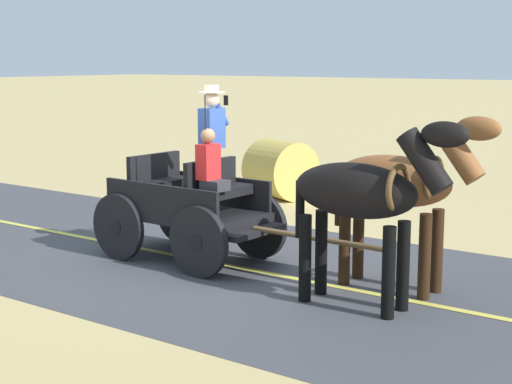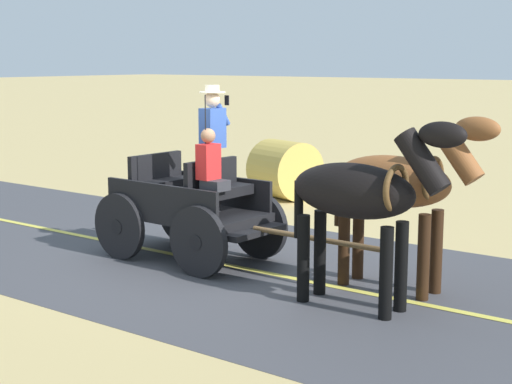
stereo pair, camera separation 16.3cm
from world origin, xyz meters
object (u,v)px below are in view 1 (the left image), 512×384
object	(u,v)px
horse_drawn_carriage	(193,204)
hay_bale	(280,170)
horse_near_side	(400,185)
horse_off_side	(363,195)

from	to	relation	value
horse_drawn_carriage	hay_bale	xyz separation A→B (m)	(-4.91, -1.82, -0.22)
horse_drawn_carriage	horse_near_side	xyz separation A→B (m)	(-0.36, 3.04, 0.51)
hay_bale	horse_near_side	bearing A→B (deg)	46.93
horse_near_side	hay_bale	bearing A→B (deg)	-133.07
horse_off_side	hay_bale	xyz separation A→B (m)	(-5.45, -4.84, -0.72)
horse_drawn_carriage	horse_near_side	bearing A→B (deg)	96.77
horse_off_side	horse_near_side	bearing A→B (deg)	178.33
horse_near_side	horse_drawn_carriage	bearing A→B (deg)	-83.23
horse_drawn_carriage	horse_near_side	distance (m)	3.10
horse_drawn_carriage	horse_off_side	bearing A→B (deg)	79.90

